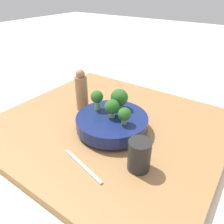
{
  "coord_description": "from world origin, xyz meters",
  "views": [
    {
      "loc": [
        0.43,
        -0.59,
        0.52
      ],
      "look_at": [
        0.04,
        -0.03,
        0.11
      ],
      "focal_mm": 35.0,
      "sensor_mm": 36.0,
      "label": 1
    }
  ],
  "objects_px": {
    "cup": "(139,155)",
    "fork": "(83,166)",
    "bowl": "(112,122)",
    "pepper_mill": "(82,91)"
  },
  "relations": [
    {
      "from": "cup",
      "to": "fork",
      "type": "relative_size",
      "value": 0.55
    },
    {
      "from": "bowl",
      "to": "cup",
      "type": "xyz_separation_m",
      "value": [
        0.18,
        -0.12,
        0.01
      ]
    },
    {
      "from": "cup",
      "to": "fork",
      "type": "xyz_separation_m",
      "value": [
        -0.14,
        -0.09,
        -0.05
      ]
    },
    {
      "from": "cup",
      "to": "pepper_mill",
      "type": "distance_m",
      "value": 0.42
    },
    {
      "from": "cup",
      "to": "bowl",
      "type": "bearing_deg",
      "value": 147.12
    },
    {
      "from": "cup",
      "to": "pepper_mill",
      "type": "xyz_separation_m",
      "value": [
        -0.38,
        0.18,
        0.04
      ]
    },
    {
      "from": "fork",
      "to": "bowl",
      "type": "bearing_deg",
      "value": 100.1
    },
    {
      "from": "bowl",
      "to": "pepper_mill",
      "type": "bearing_deg",
      "value": 163.45
    },
    {
      "from": "fork",
      "to": "cup",
      "type": "bearing_deg",
      "value": 33.43
    },
    {
      "from": "bowl",
      "to": "pepper_mill",
      "type": "relative_size",
      "value": 1.46
    }
  ]
}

